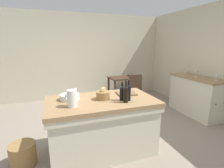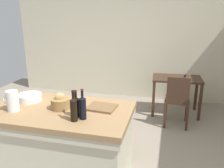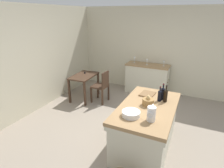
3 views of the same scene
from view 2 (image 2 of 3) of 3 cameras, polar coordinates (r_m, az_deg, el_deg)
The scene contains 12 objects.
ground_plane at distance 3.39m, azimuth -4.10°, elevation -17.23°, with size 6.76×6.76×0.00m, color gray.
wall_back at distance 5.37m, azimuth 4.33°, elevation 10.50°, with size 5.32×0.12×2.60m, color beige.
island_table at distance 2.90m, azimuth -12.32°, elevation -13.16°, with size 1.64×0.93×0.86m.
writing_desk at distance 4.63m, azimuth 15.38°, elevation 0.12°, with size 0.93×0.61×0.78m.
wooden_chair at distance 4.13m, azimuth 15.52°, elevation -3.58°, with size 0.41×0.41×0.91m.
pitcher at distance 2.79m, azimuth -22.97°, elevation -3.73°, with size 0.17×0.13×0.27m.
wash_bowl at distance 3.05m, azimuth -19.32°, elevation -3.09°, with size 0.29×0.29×0.08m, color white.
bread_basket at distance 2.69m, azimuth -12.44°, elevation -4.53°, with size 0.20×0.20×0.19m.
cutting_board at distance 2.67m, azimuth -2.51°, elevation -5.67°, with size 0.31×0.26×0.02m, color brown.
wine_bottle_dark at distance 2.39m, azimuth -7.13°, elevation -5.57°, with size 0.07×0.07×0.32m.
wine_bottle_amber at distance 2.45m, azimuth -8.58°, elevation -5.34°, with size 0.07×0.07×0.29m.
wine_bottle_green at distance 2.36m, azimuth -9.27°, elevation -5.94°, with size 0.07×0.07×0.32m.
Camera 2 is at (0.90, -2.65, 1.90)m, focal length 37.72 mm.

